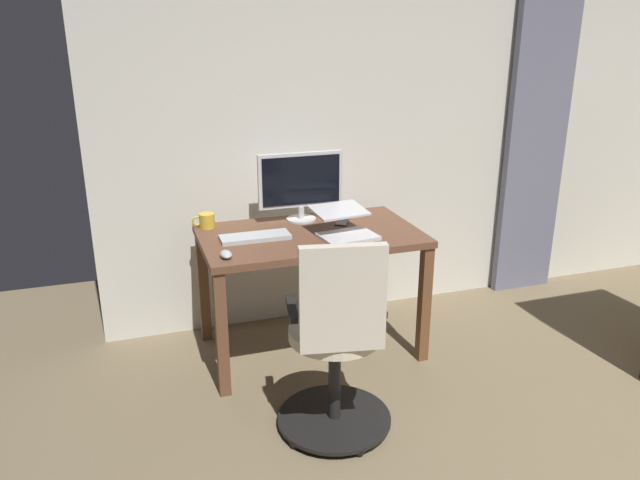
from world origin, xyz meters
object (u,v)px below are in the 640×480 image
object	(u,v)px
computer_mouse	(226,254)
mug_coffee	(206,221)
computer_monitor	(301,183)
cell_phone_by_monitor	(342,222)
office_chair	(337,347)
laptop	(345,227)
desk	(310,249)
computer_keyboard	(255,237)

from	to	relation	value
computer_mouse	mug_coffee	bearing A→B (deg)	-87.68
computer_monitor	mug_coffee	world-z (taller)	computer_monitor
computer_mouse	cell_phone_by_monitor	world-z (taller)	computer_mouse
office_chair	laptop	distance (m)	0.84
cell_phone_by_monitor	office_chair	bearing A→B (deg)	98.23
desk	cell_phone_by_monitor	distance (m)	0.29
desk	computer_mouse	world-z (taller)	computer_mouse
mug_coffee	laptop	bearing A→B (deg)	151.31
desk	laptop	world-z (taller)	laptop
desk	cell_phone_by_monitor	xyz separation A→B (m)	(-0.24, -0.12, 0.11)
office_chair	laptop	world-z (taller)	office_chair
computer_keyboard	desk	bearing A→B (deg)	-178.13
computer_monitor	computer_mouse	xyz separation A→B (m)	(0.55, 0.50, -0.21)
office_chair	computer_mouse	xyz separation A→B (m)	(0.40, -0.59, 0.30)
computer_monitor	office_chair	bearing A→B (deg)	81.96
desk	computer_keyboard	bearing A→B (deg)	1.87
desk	office_chair	distance (m)	0.86
laptop	computer_mouse	distance (m)	0.71
desk	cell_phone_by_monitor	world-z (taller)	cell_phone_by_monitor
office_chair	computer_keyboard	xyz separation A→B (m)	(0.19, -0.82, 0.29)
office_chair	mug_coffee	size ratio (longest dim) A/B	7.66
office_chair	computer_monitor	size ratio (longest dim) A/B	1.96
computer_monitor	computer_keyboard	xyz separation A→B (m)	(0.35, 0.26, -0.22)
desk	computer_mouse	distance (m)	0.59
cell_phone_by_monitor	computer_keyboard	bearing A→B (deg)	42.36
computer_mouse	computer_keyboard	bearing A→B (deg)	-130.91
office_chair	mug_coffee	bearing A→B (deg)	121.38
office_chair	cell_phone_by_monitor	world-z (taller)	office_chair
desk	office_chair	xyz separation A→B (m)	(0.13, 0.83, -0.18)
office_chair	computer_keyboard	distance (m)	0.89
computer_mouse	cell_phone_by_monitor	size ratio (longest dim) A/B	0.69
desk	computer_keyboard	size ratio (longest dim) A/B	3.22
cell_phone_by_monitor	mug_coffee	world-z (taller)	mug_coffee
computer_monitor	computer_keyboard	distance (m)	0.49
office_chair	desk	bearing A→B (deg)	91.78
computer_keyboard	laptop	world-z (taller)	laptop
cell_phone_by_monitor	mug_coffee	distance (m)	0.80
computer_keyboard	cell_phone_by_monitor	world-z (taller)	computer_keyboard
laptop	computer_keyboard	bearing A→B (deg)	-19.46
desk	mug_coffee	world-z (taller)	mug_coffee
computer_keyboard	mug_coffee	bearing A→B (deg)	-51.88
desk	office_chair	bearing A→B (deg)	81.05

